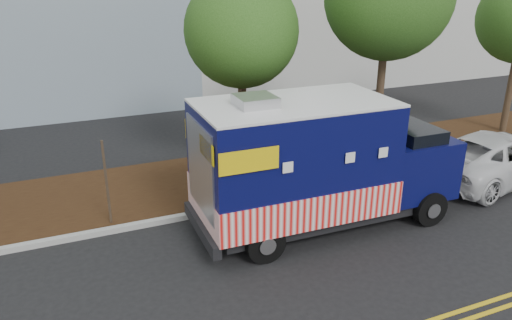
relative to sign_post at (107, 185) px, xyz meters
name	(u,v)px	position (x,y,z in m)	size (l,w,h in m)	color
ground	(266,230)	(3.66, -1.68, -1.20)	(120.00, 120.00, 0.00)	black
curb	(246,205)	(3.66, -0.28, -1.12)	(120.00, 0.18, 0.15)	#9E9E99
mulch_strip	(222,178)	(3.66, 1.82, -1.12)	(120.00, 4.00, 0.15)	black
tree_b	(241,31)	(4.48, 2.06, 3.35)	(3.40, 3.40, 6.27)	#38281C
sign_post	(107,185)	(0.00, 0.00, 0.00)	(0.06, 0.06, 2.40)	#473828
food_truck	(314,167)	(4.88, -1.87, 0.44)	(6.91, 2.70, 3.62)	black
white_car	(498,156)	(11.74, -1.44, -0.45)	(2.49, 5.41, 1.50)	silver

